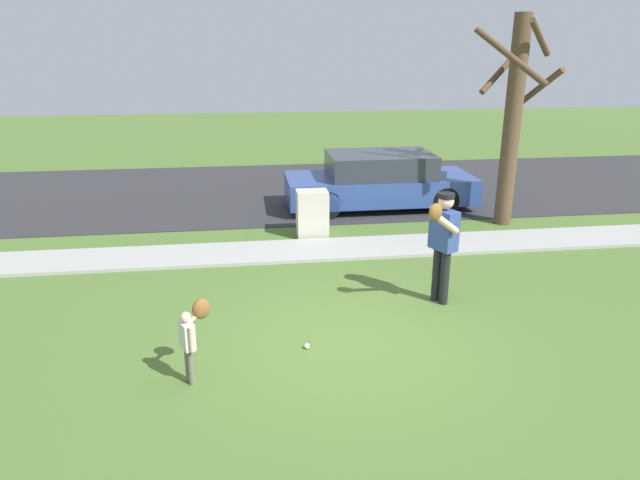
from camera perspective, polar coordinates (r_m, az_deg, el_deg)
ground_plane at (r=11.12m, az=-0.11°, el=-1.28°), size 48.00×48.00×0.00m
sidewalk_strip at (r=11.20m, az=-0.17°, el=-0.96°), size 36.00×1.20×0.06m
road_surface at (r=15.97m, az=-2.54°, el=5.03°), size 36.00×6.80×0.02m
person_adult at (r=8.84m, az=12.02°, el=0.36°), size 0.63×0.83×1.75m
person_child at (r=6.99m, az=-12.53°, el=-8.79°), size 0.40×0.49×0.98m
baseball at (r=7.75m, az=-1.30°, el=-10.45°), size 0.07×0.07×0.07m
utility_cabinet at (r=11.95m, az=-0.79°, el=2.62°), size 0.64×0.51×0.97m
street_tree_near at (r=13.11m, az=18.58°, el=11.55°), size 1.84×1.88×4.43m
parked_wagon_blue at (r=14.12m, az=5.91°, el=5.81°), size 4.50×1.80×1.33m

